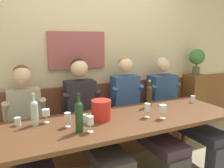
# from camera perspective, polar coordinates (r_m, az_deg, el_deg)

# --- Properties ---
(room_wall_back) EXTENTS (6.80, 0.12, 2.80)m
(room_wall_back) POSITION_cam_1_polar(r_m,az_deg,el_deg) (3.20, -4.62, 8.40)
(room_wall_back) COLOR beige
(room_wall_back) RESTS_ON ground
(wood_wainscot_panel) EXTENTS (6.80, 0.03, 0.92)m
(wood_wainscot_panel) POSITION_cam_1_polar(r_m,az_deg,el_deg) (3.34, -3.99, -8.00)
(wood_wainscot_panel) COLOR brown
(wood_wainscot_panel) RESTS_ON ground
(wall_bench) EXTENTS (2.80, 0.42, 0.94)m
(wall_bench) POSITION_cam_1_polar(r_m,az_deg,el_deg) (3.22, -2.56, -12.11)
(wall_bench) COLOR brown
(wall_bench) RESTS_ON ground
(dining_table) EXTENTS (2.50, 0.86, 0.72)m
(dining_table) POSITION_cam_1_polar(r_m,az_deg,el_deg) (2.50, 3.56, -9.99)
(dining_table) COLOR #53321E
(dining_table) RESTS_ON ground
(person_left_seat) EXTENTS (0.47, 1.28, 1.28)m
(person_left_seat) POSITION_cam_1_polar(r_m,az_deg,el_deg) (2.54, -20.27, -11.13)
(person_left_seat) COLOR #252531
(person_left_seat) RESTS_ON ground
(person_right_seat) EXTENTS (0.48, 1.29, 1.33)m
(person_right_seat) POSITION_cam_1_polar(r_m,az_deg,el_deg) (2.68, -5.81, -8.55)
(person_right_seat) COLOR #362D39
(person_right_seat) RESTS_ON ground
(person_center_left_seat) EXTENTS (0.48, 1.28, 1.32)m
(person_center_left_seat) POSITION_cam_1_polar(r_m,az_deg,el_deg) (2.94, 6.50, -7.13)
(person_center_left_seat) COLOR #353336
(person_center_left_seat) RESTS_ON ground
(person_center_right_seat) EXTENTS (0.51, 1.29, 1.29)m
(person_center_right_seat) POSITION_cam_1_polar(r_m,az_deg,el_deg) (3.32, 15.88, -5.50)
(person_center_right_seat) COLOR #323440
(person_center_right_seat) RESTS_ON ground
(ice_bucket) EXTENTS (0.21, 0.21, 0.21)m
(ice_bucket) POSITION_cam_1_polar(r_m,az_deg,el_deg) (2.39, -2.74, -6.55)
(ice_bucket) COLOR red
(ice_bucket) RESTS_ON dining_table
(wine_bottle_amber_mid) EXTENTS (0.07, 0.07, 0.36)m
(wine_bottle_amber_mid) POSITION_cam_1_polar(r_m,az_deg,el_deg) (2.09, -8.26, -7.87)
(wine_bottle_amber_mid) COLOR #1E4220
(wine_bottle_amber_mid) RESTS_ON dining_table
(wine_bottle_green_tall) EXTENTS (0.07, 0.07, 0.32)m
(wine_bottle_green_tall) POSITION_cam_1_polar(r_m,az_deg,el_deg) (2.36, -18.94, -6.63)
(wine_bottle_green_tall) COLOR silver
(wine_bottle_green_tall) RESTS_ON dining_table
(wine_bottle_clear_water) EXTENTS (0.07, 0.07, 0.34)m
(wine_bottle_clear_water) POSITION_cam_1_polar(r_m,az_deg,el_deg) (2.86, 9.30, -2.84)
(wine_bottle_clear_water) COLOR #3E2C0F
(wine_bottle_clear_water) RESTS_ON dining_table
(wine_glass_mid_right) EXTENTS (0.08, 0.08, 0.15)m
(wine_glass_mid_right) POSITION_cam_1_polar(r_m,az_deg,el_deg) (2.48, 12.65, -6.20)
(wine_glass_mid_right) COLOR silver
(wine_glass_mid_right) RESTS_ON dining_table
(wine_glass_by_bottle) EXTENTS (0.08, 0.08, 0.14)m
(wine_glass_by_bottle) POSITION_cam_1_polar(r_m,az_deg,el_deg) (2.41, -16.30, -6.95)
(wine_glass_by_bottle) COLOR silver
(wine_glass_by_bottle) RESTS_ON dining_table
(wine_glass_mid_left) EXTENTS (0.07, 0.07, 0.16)m
(wine_glass_mid_left) POSITION_cam_1_polar(r_m,az_deg,el_deg) (2.49, 8.91, -5.92)
(wine_glass_mid_left) COLOR silver
(wine_glass_mid_left) RESTS_ON dining_table
(wine_glass_right_end) EXTENTS (0.07, 0.07, 0.15)m
(wine_glass_right_end) POSITION_cam_1_polar(r_m,az_deg,el_deg) (2.10, -5.55, -9.18)
(wine_glass_right_end) COLOR silver
(wine_glass_right_end) RESTS_ON dining_table
(wine_glass_left_end) EXTENTS (0.06, 0.06, 0.14)m
(wine_glass_left_end) POSITION_cam_1_polar(r_m,az_deg,el_deg) (2.25, -11.12, -8.28)
(wine_glass_left_end) COLOR silver
(wine_glass_left_end) RESTS_ON dining_table
(water_tumbler_right) EXTENTS (0.06, 0.06, 0.08)m
(water_tumbler_right) POSITION_cam_1_polar(r_m,az_deg,el_deg) (2.35, -6.69, -8.59)
(water_tumbler_right) COLOR silver
(water_tumbler_right) RESTS_ON dining_table
(water_tumbler_left) EXTENTS (0.06, 0.06, 0.08)m
(water_tumbler_left) POSITION_cam_1_polar(r_m,az_deg,el_deg) (2.45, -22.65, -8.68)
(water_tumbler_left) COLOR silver
(water_tumbler_left) RESTS_ON dining_table
(water_tumbler_center) EXTENTS (0.06, 0.06, 0.09)m
(water_tumbler_center) POSITION_cam_1_polar(r_m,az_deg,el_deg) (3.23, 19.64, -3.58)
(water_tumbler_center) COLOR silver
(water_tumbler_center) RESTS_ON dining_table
(corner_pedestal) EXTENTS (0.28, 0.28, 0.98)m
(corner_pedestal) POSITION_cam_1_polar(r_m,az_deg,el_deg) (4.10, 19.80, -4.53)
(corner_pedestal) COLOR brown
(corner_pedestal) RESTS_ON ground
(potted_plant) EXTENTS (0.25, 0.25, 0.42)m
(potted_plant) POSITION_cam_1_polar(r_m,az_deg,el_deg) (3.97, 20.54, 6.10)
(potted_plant) COLOR #4D5042
(potted_plant) RESTS_ON corner_pedestal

